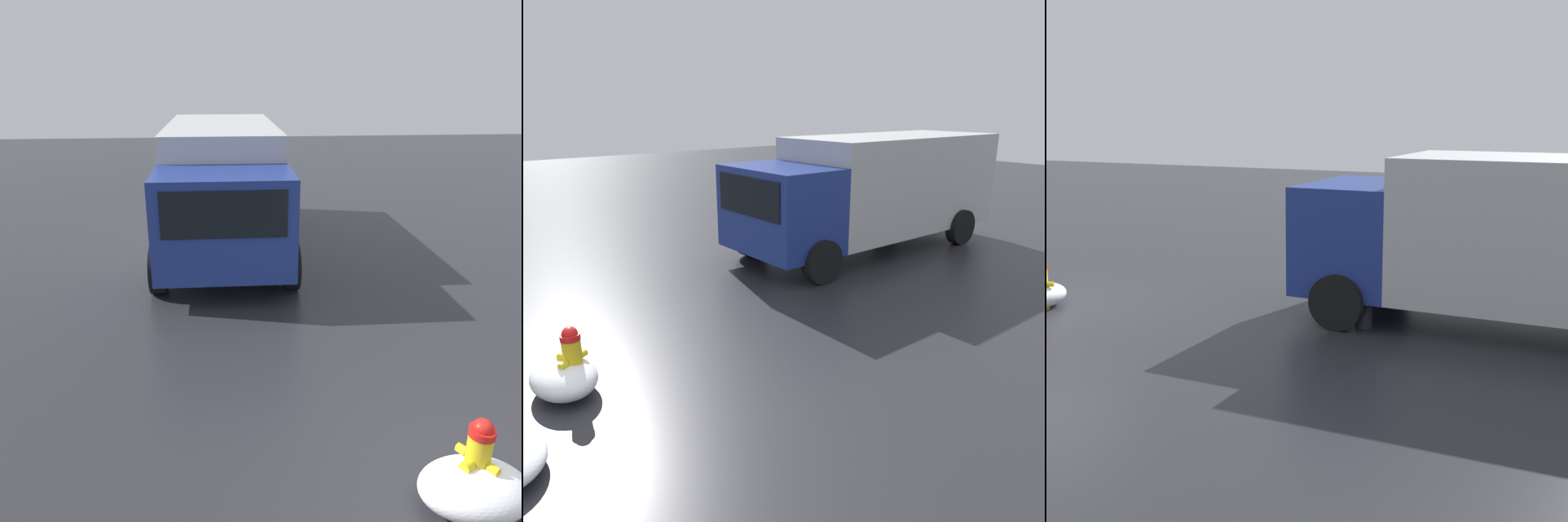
# 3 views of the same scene
# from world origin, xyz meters

# --- Properties ---
(ground_plane) EXTENTS (60.00, 60.00, 0.00)m
(ground_plane) POSITION_xyz_m (0.00, 0.00, 0.00)
(ground_plane) COLOR #28282D
(fire_hydrant) EXTENTS (0.42, 0.36, 0.88)m
(fire_hydrant) POSITION_xyz_m (-0.00, 0.00, 0.45)
(fire_hydrant) COLOR yellow
(fire_hydrant) RESTS_ON ground_plane
(delivery_truck) EXTENTS (7.19, 2.79, 2.75)m
(delivery_truck) POSITION_xyz_m (8.01, 2.22, 1.52)
(delivery_truck) COLOR navy
(delivery_truck) RESTS_ON ground_plane
(pedestrian) EXTENTS (0.40, 0.40, 1.84)m
(pedestrian) POSITION_xyz_m (5.55, 1.32, 1.00)
(pedestrian) COLOR #23232D
(pedestrian) RESTS_ON ground_plane
(snow_pile_curbside) EXTENTS (0.77, 1.06, 0.43)m
(snow_pile_curbside) POSITION_xyz_m (-0.12, 0.06, 0.21)
(snow_pile_curbside) COLOR white
(snow_pile_curbside) RESTS_ON ground_plane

